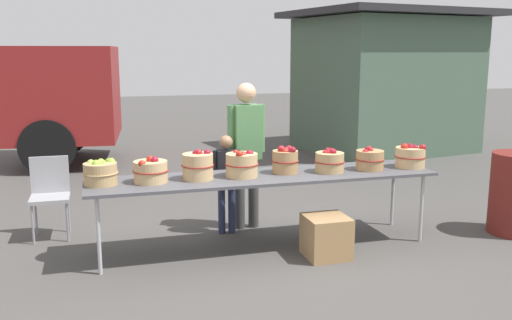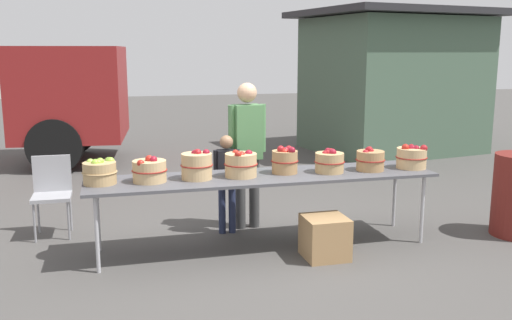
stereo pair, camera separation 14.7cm
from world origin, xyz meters
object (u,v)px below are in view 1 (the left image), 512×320
(apple_basket_red_4, at_px, (330,161))
(apple_basket_red_5, at_px, (370,159))
(market_table, at_px, (264,178))
(apple_basket_red_3, at_px, (285,161))
(child_customer, at_px, (226,176))
(vendor_adult, at_px, (246,144))
(apple_basket_red_6, at_px, (410,156))
(folding_chair, at_px, (50,190))
(apple_basket_red_2, at_px, (242,164))
(apple_basket_green_0, at_px, (101,173))
(apple_basket_red_1, at_px, (198,166))
(produce_crate, at_px, (326,237))
(apple_basket_red_0, at_px, (151,171))

(apple_basket_red_4, distance_m, apple_basket_red_5, 0.45)
(market_table, height_order, apple_basket_red_3, apple_basket_red_3)
(market_table, relative_size, apple_basket_red_5, 11.38)
(child_customer, bearing_deg, apple_basket_red_4, 154.20)
(vendor_adult, bearing_deg, apple_basket_red_6, 151.41)
(folding_chair, bearing_deg, apple_basket_red_5, -16.83)
(market_table, height_order, apple_basket_red_2, apple_basket_red_2)
(apple_basket_green_0, xyz_separation_m, apple_basket_red_5, (2.72, -0.08, -0.01))
(apple_basket_red_2, bearing_deg, apple_basket_red_3, 5.96)
(apple_basket_red_1, xyz_separation_m, apple_basket_red_5, (1.81, -0.05, -0.02))
(produce_crate, bearing_deg, apple_basket_red_5, 32.10)
(apple_basket_red_2, xyz_separation_m, folding_chair, (-1.88, 0.96, -0.37))
(apple_basket_red_1, relative_size, produce_crate, 0.78)
(apple_basket_red_5, xyz_separation_m, child_customer, (-1.41, 0.58, -0.22))
(market_table, relative_size, produce_crate, 8.58)
(folding_chair, relative_size, produce_crate, 2.11)
(child_customer, height_order, folding_chair, child_customer)
(apple_basket_green_0, height_order, apple_basket_red_4, apple_basket_red_4)
(apple_basket_red_4, relative_size, apple_basket_red_6, 0.94)
(apple_basket_red_4, relative_size, child_customer, 0.29)
(market_table, bearing_deg, apple_basket_red_6, -1.78)
(apple_basket_red_1, height_order, folding_chair, apple_basket_red_1)
(apple_basket_red_6, bearing_deg, apple_basket_red_0, 179.02)
(market_table, distance_m, apple_basket_red_2, 0.28)
(apple_basket_red_4, distance_m, vendor_adult, 1.00)
(apple_basket_red_3, xyz_separation_m, apple_basket_red_6, (1.38, -0.09, -0.01))
(apple_basket_red_2, bearing_deg, apple_basket_red_6, -1.42)
(market_table, height_order, child_customer, child_customer)
(apple_basket_red_6, distance_m, folding_chair, 3.88)
(apple_basket_red_0, relative_size, apple_basket_red_5, 1.10)
(child_customer, bearing_deg, apple_basket_green_0, 25.70)
(apple_basket_green_0, bearing_deg, folding_chair, 119.80)
(apple_basket_red_0, relative_size, child_customer, 0.31)
(vendor_adult, height_order, produce_crate, vendor_adult)
(apple_basket_red_2, bearing_deg, apple_basket_red_1, 178.68)
(apple_basket_red_4, distance_m, folding_chair, 2.99)
(apple_basket_red_5, xyz_separation_m, folding_chair, (-3.25, 1.00, -0.35))
(apple_basket_green_0, bearing_deg, apple_basket_red_2, -1.59)
(market_table, distance_m, vendor_adult, 0.71)
(apple_basket_red_0, bearing_deg, apple_basket_red_1, 1.12)
(apple_basket_red_0, height_order, child_customer, child_customer)
(apple_basket_red_4, distance_m, apple_basket_red_6, 0.93)
(apple_basket_red_0, distance_m, vendor_adult, 1.31)
(market_table, distance_m, apple_basket_green_0, 1.59)
(apple_basket_green_0, height_order, folding_chair, apple_basket_green_0)
(apple_basket_red_4, xyz_separation_m, folding_chair, (-2.80, 0.99, -0.35))
(market_table, distance_m, produce_crate, 0.84)
(apple_basket_red_0, distance_m, apple_basket_red_2, 0.89)
(apple_basket_green_0, distance_m, produce_crate, 2.23)
(apple_basket_red_1, bearing_deg, vendor_adult, 44.86)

